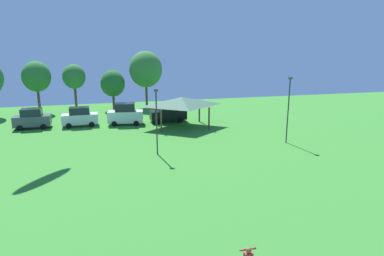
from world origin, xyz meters
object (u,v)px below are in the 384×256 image
at_px(treeline_tree_3, 74,77).
at_px(treeline_tree_5, 146,69).
at_px(light_post_1, 157,118).
at_px(parked_car_rightmost_in_row, 168,113).
at_px(park_pavilion, 181,101).
at_px(treeline_tree_4, 113,84).
at_px(treeline_tree_2, 36,77).
at_px(parked_car_second_from_left, 80,117).
at_px(parked_car_leftmost, 32,119).
at_px(light_post_0, 288,106).
at_px(parked_car_third_from_left, 125,114).

bearing_deg(treeline_tree_3, treeline_tree_5, 5.12).
xyz_separation_m(light_post_1, treeline_tree_5, (2.05, 24.14, 2.48)).
relative_size(parked_car_rightmost_in_row, park_pavilion, 0.64).
bearing_deg(treeline_tree_5, treeline_tree_4, -168.15).
distance_m(parked_car_rightmost_in_row, treeline_tree_2, 20.32).
distance_m(parked_car_second_from_left, treeline_tree_3, 10.89).
distance_m(parked_car_leftmost, treeline_tree_4, 13.99).
xyz_separation_m(parked_car_rightmost_in_row, light_post_1, (-3.38, -12.80, 2.24)).
height_order(parked_car_second_from_left, light_post_0, light_post_0).
xyz_separation_m(parked_car_leftmost, treeline_tree_4, (9.68, 9.72, 2.75)).
xyz_separation_m(light_post_0, treeline_tree_3, (-21.62, 22.71, 1.32)).
height_order(parked_car_rightmost_in_row, park_pavilion, park_pavilion).
height_order(parked_car_third_from_left, treeline_tree_4, treeline_tree_4).
bearing_deg(parked_car_second_from_left, park_pavilion, -17.45).
bearing_deg(light_post_1, parked_car_rightmost_in_row, 75.23).
height_order(parked_car_second_from_left, treeline_tree_5, treeline_tree_5).
height_order(parked_car_rightmost_in_row, light_post_0, light_post_0).
xyz_separation_m(parked_car_leftmost, parked_car_rightmost_in_row, (16.11, -0.55, -0.04)).
bearing_deg(treeline_tree_5, treeline_tree_3, -174.88).
xyz_separation_m(parked_car_leftmost, treeline_tree_2, (-0.80, 9.99, 4.00)).
bearing_deg(light_post_0, treeline_tree_5, 115.16).
bearing_deg(parked_car_leftmost, parked_car_second_from_left, -4.10).
distance_m(parked_car_second_from_left, treeline_tree_2, 12.62).
xyz_separation_m(treeline_tree_3, treeline_tree_5, (10.51, 0.94, 0.83)).
bearing_deg(park_pavilion, light_post_0, -46.86).
xyz_separation_m(parked_car_third_from_left, treeline_tree_3, (-6.47, 10.68, 3.73)).
bearing_deg(parked_car_second_from_left, treeline_tree_2, 119.12).
relative_size(park_pavilion, treeline_tree_4, 1.23).
xyz_separation_m(treeline_tree_4, treeline_tree_5, (5.11, 1.07, 1.94)).
relative_size(treeline_tree_2, treeline_tree_5, 0.85).
height_order(treeline_tree_4, treeline_tree_5, treeline_tree_5).
distance_m(parked_car_leftmost, parked_car_rightmost_in_row, 16.12).
bearing_deg(treeline_tree_5, treeline_tree_2, -177.04).
height_order(parked_car_leftmost, parked_car_second_from_left, parked_car_leftmost).
xyz_separation_m(parked_car_third_from_left, treeline_tree_5, (4.05, 11.62, 4.56)).
relative_size(light_post_0, treeline_tree_5, 0.76).
xyz_separation_m(light_post_1, treeline_tree_3, (-8.46, 23.20, 1.66)).
relative_size(light_post_1, treeline_tree_2, 0.81).
bearing_deg(parked_car_second_from_left, treeline_tree_3, 94.30).
relative_size(treeline_tree_2, treeline_tree_3, 1.07).
distance_m(parked_car_second_from_left, parked_car_third_from_left, 5.40).
bearing_deg(parked_car_third_from_left, parked_car_leftmost, -176.75).
height_order(parked_car_rightmost_in_row, treeline_tree_2, treeline_tree_2).
height_order(parked_car_third_from_left, light_post_0, light_post_0).
relative_size(park_pavilion, light_post_1, 1.22).
bearing_deg(parked_car_third_from_left, light_post_1, -73.29).
bearing_deg(parked_car_third_from_left, treeline_tree_4, 103.40).
bearing_deg(parked_car_second_from_left, parked_car_leftmost, 175.25).
bearing_deg(park_pavilion, light_post_1, -114.43).
bearing_deg(treeline_tree_4, treeline_tree_5, 11.85).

